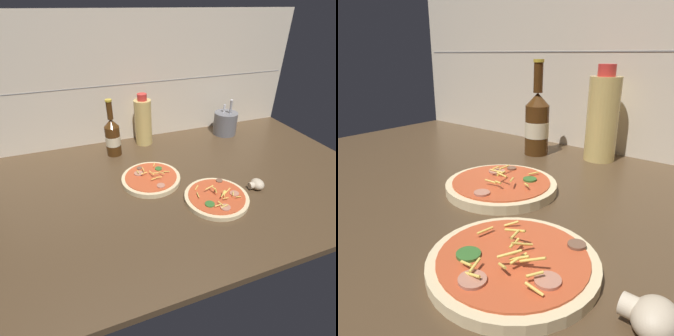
{
  "view_description": "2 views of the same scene",
  "coord_description": "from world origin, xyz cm",
  "views": [
    {
      "loc": [
        -31.22,
        -76.88,
        61.57
      ],
      "look_at": [
        -2.14,
        3.25,
        7.81
      ],
      "focal_mm": 28.0,
      "sensor_mm": 36.0,
      "label": 1
    },
    {
      "loc": [
        32.22,
        -43.06,
        29.34
      ],
      "look_at": [
        -9.04,
        6.56,
        6.81
      ],
      "focal_mm": 35.0,
      "sensor_mm": 36.0,
      "label": 2
    }
  ],
  "objects": [
    {
      "name": "counter_slab",
      "position": [
        0.0,
        0.0,
        1.25
      ],
      "size": [
        160.0,
        90.0,
        2.5
      ],
      "color": "#4C3823",
      "rests_on": "ground"
    },
    {
      "name": "tile_backsplash",
      "position": [
        0.0,
        45.5,
        30.0
      ],
      "size": [
        160.0,
        1.13,
        60.0
      ],
      "color": "beige",
      "rests_on": "ground"
    },
    {
      "name": "pizza_near",
      "position": [
        9.63,
        -14.48,
        3.46
      ],
      "size": [
        22.69,
        22.69,
        4.55
      ],
      "color": "beige",
      "rests_on": "counter_slab"
    },
    {
      "name": "pizza_far",
      "position": [
        -8.71,
        4.63,
        3.56
      ],
      "size": [
        22.85,
        22.85,
        4.51
      ],
      "color": "beige",
      "rests_on": "counter_slab"
    },
    {
      "name": "beer_bottle",
      "position": [
        -18.26,
        30.99,
        11.47
      ],
      "size": [
        6.64,
        6.64,
        25.61
      ],
      "color": "#47280F",
      "rests_on": "counter_slab"
    },
    {
      "name": "oil_bottle",
      "position": [
        -2.31,
        37.45,
        13.79
      ],
      "size": [
        8.08,
        8.08,
        24.55
      ],
      "color": "#D6B766",
      "rests_on": "counter_slab"
    },
    {
      "name": "mushroom_left",
      "position": [
        26.86,
        -13.69,
        4.44
      ],
      "size": [
        5.83,
        5.55,
        3.89
      ],
      "color": "beige",
      "rests_on": "counter_slab"
    }
  ]
}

